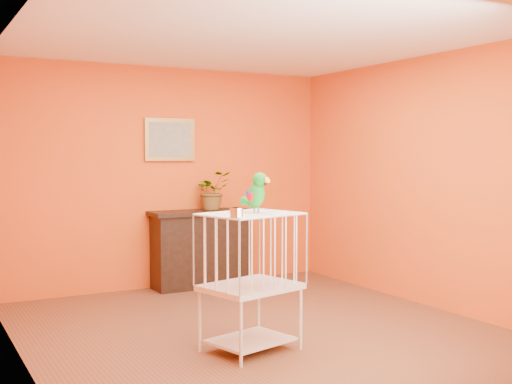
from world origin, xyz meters
TOP-DOWN VIEW (x-y plane):
  - ground at (0.00, 0.00)m, footprint 4.50×4.50m
  - room_shell at (0.00, 0.00)m, footprint 4.50×4.50m
  - console_cabinet at (0.31, 2.03)m, footprint 1.23×0.44m
  - potted_plant at (0.46, 1.99)m, footprint 0.46×0.50m
  - framed_picture at (0.00, 2.22)m, footprint 0.62×0.04m
  - birdcage at (-0.35, -0.45)m, footprint 0.83×0.71m
  - feed_cup at (-0.61, -0.71)m, footprint 0.10×0.10m
  - parrot at (-0.27, -0.41)m, footprint 0.18×0.29m

SIDE VIEW (x-z plane):
  - ground at x=0.00m, z-range 0.00..0.00m
  - console_cabinet at x=0.31m, z-range 0.00..0.91m
  - birdcage at x=-0.35m, z-range 0.02..1.13m
  - potted_plant at x=0.46m, z-range 0.91..1.27m
  - feed_cup at x=-0.61m, z-range 1.11..1.18m
  - parrot at x=-0.27m, z-range 1.11..1.44m
  - room_shell at x=0.00m, z-range -0.67..3.83m
  - framed_picture at x=0.00m, z-range 1.50..2.00m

